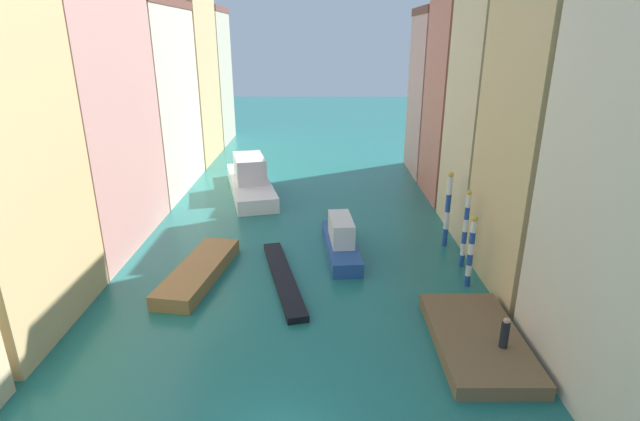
{
  "coord_description": "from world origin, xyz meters",
  "views": [
    {
      "loc": [
        1.34,
        -12.04,
        12.94
      ],
      "look_at": [
        1.4,
        19.59,
        1.5
      ],
      "focal_mm": 26.96,
      "sensor_mm": 36.0,
      "label": 1
    }
  ],
  "objects_px": {
    "mooring_pole_1": "(464,228)",
    "vaporetto_white": "(249,180)",
    "motorboat_0": "(340,240)",
    "motorboat_1": "(198,271)",
    "waterfront_dock": "(476,339)",
    "mooring_pole_2": "(447,209)",
    "person_on_dock": "(504,333)",
    "mooring_pole_0": "(470,251)",
    "gondola_black": "(282,278)"
  },
  "relations": [
    {
      "from": "mooring_pole_1",
      "to": "vaporetto_white",
      "type": "distance_m",
      "value": 20.67
    },
    {
      "from": "motorboat_0",
      "to": "motorboat_1",
      "type": "xyz_separation_m",
      "value": [
        -8.22,
        -3.33,
        -0.48
      ]
    },
    {
      "from": "waterfront_dock",
      "to": "mooring_pole_1",
      "type": "height_order",
      "value": "mooring_pole_1"
    },
    {
      "from": "waterfront_dock",
      "to": "mooring_pole_1",
      "type": "bearing_deg",
      "value": 79.12
    },
    {
      "from": "mooring_pole_1",
      "to": "mooring_pole_2",
      "type": "height_order",
      "value": "mooring_pole_2"
    },
    {
      "from": "person_on_dock",
      "to": "mooring_pole_0",
      "type": "height_order",
      "value": "mooring_pole_0"
    },
    {
      "from": "waterfront_dock",
      "to": "motorboat_1",
      "type": "bearing_deg",
      "value": 155.03
    },
    {
      "from": "mooring_pole_0",
      "to": "mooring_pole_1",
      "type": "relative_size",
      "value": 0.86
    },
    {
      "from": "gondola_black",
      "to": "motorboat_1",
      "type": "relative_size",
      "value": 1.13
    },
    {
      "from": "mooring_pole_0",
      "to": "gondola_black",
      "type": "bearing_deg",
      "value": 176.76
    },
    {
      "from": "mooring_pole_2",
      "to": "motorboat_1",
      "type": "bearing_deg",
      "value": -163.24
    },
    {
      "from": "gondola_black",
      "to": "person_on_dock",
      "type": "bearing_deg",
      "value": -35.8
    },
    {
      "from": "waterfront_dock",
      "to": "mooring_pole_2",
      "type": "relative_size",
      "value": 1.4
    },
    {
      "from": "person_on_dock",
      "to": "motorboat_1",
      "type": "xyz_separation_m",
      "value": [
        -14.61,
        7.43,
        -0.89
      ]
    },
    {
      "from": "gondola_black",
      "to": "mooring_pole_2",
      "type": "bearing_deg",
      "value": 25.56
    },
    {
      "from": "mooring_pole_1",
      "to": "vaporetto_white",
      "type": "relative_size",
      "value": 0.39
    },
    {
      "from": "mooring_pole_1",
      "to": "motorboat_1",
      "type": "relative_size",
      "value": 0.6
    },
    {
      "from": "person_on_dock",
      "to": "mooring_pole_1",
      "type": "bearing_deg",
      "value": 85.06
    },
    {
      "from": "person_on_dock",
      "to": "vaporetto_white",
      "type": "bearing_deg",
      "value": 120.61
    },
    {
      "from": "mooring_pole_2",
      "to": "motorboat_1",
      "type": "relative_size",
      "value": 0.63
    },
    {
      "from": "vaporetto_white",
      "to": "motorboat_1",
      "type": "xyz_separation_m",
      "value": [
        -0.76,
        -15.99,
        -0.73
      ]
    },
    {
      "from": "gondola_black",
      "to": "motorboat_1",
      "type": "xyz_separation_m",
      "value": [
        -4.83,
        0.37,
        0.21
      ]
    },
    {
      "from": "waterfront_dock",
      "to": "vaporetto_white",
      "type": "distance_m",
      "value": 26.01
    },
    {
      "from": "mooring_pole_0",
      "to": "vaporetto_white",
      "type": "height_order",
      "value": "mooring_pole_0"
    },
    {
      "from": "person_on_dock",
      "to": "motorboat_1",
      "type": "bearing_deg",
      "value": 153.05
    },
    {
      "from": "mooring_pole_0",
      "to": "motorboat_0",
      "type": "xyz_separation_m",
      "value": [
        -6.8,
        4.28,
        -1.23
      ]
    },
    {
      "from": "mooring_pole_1",
      "to": "motorboat_1",
      "type": "bearing_deg",
      "value": -174.64
    },
    {
      "from": "mooring_pole_0",
      "to": "mooring_pole_1",
      "type": "height_order",
      "value": "mooring_pole_1"
    },
    {
      "from": "waterfront_dock",
      "to": "mooring_pole_2",
      "type": "distance_m",
      "value": 11.3
    },
    {
      "from": "person_on_dock",
      "to": "mooring_pole_2",
      "type": "height_order",
      "value": "mooring_pole_2"
    },
    {
      "from": "mooring_pole_2",
      "to": "gondola_black",
      "type": "distance_m",
      "value": 11.65
    },
    {
      "from": "mooring_pole_2",
      "to": "motorboat_1",
      "type": "distance_m",
      "value": 15.94
    },
    {
      "from": "vaporetto_white",
      "to": "motorboat_0",
      "type": "height_order",
      "value": "vaporetto_white"
    },
    {
      "from": "mooring_pole_0",
      "to": "vaporetto_white",
      "type": "bearing_deg",
      "value": 130.1
    },
    {
      "from": "motorboat_1",
      "to": "mooring_pole_1",
      "type": "bearing_deg",
      "value": 5.36
    },
    {
      "from": "person_on_dock",
      "to": "mooring_pole_0",
      "type": "xyz_separation_m",
      "value": [
        0.41,
        6.48,
        0.82
      ]
    },
    {
      "from": "mooring_pole_1",
      "to": "motorboat_1",
      "type": "height_order",
      "value": "mooring_pole_1"
    },
    {
      "from": "mooring_pole_0",
      "to": "mooring_pole_2",
      "type": "bearing_deg",
      "value": 89.03
    },
    {
      "from": "mooring_pole_0",
      "to": "mooring_pole_1",
      "type": "xyz_separation_m",
      "value": [
        0.35,
        2.39,
        0.33
      ]
    },
    {
      "from": "person_on_dock",
      "to": "motorboat_0",
      "type": "height_order",
      "value": "motorboat_0"
    },
    {
      "from": "mooring_pole_1",
      "to": "motorboat_0",
      "type": "xyz_separation_m",
      "value": [
        -7.16,
        1.89,
        -1.56
      ]
    },
    {
      "from": "mooring_pole_0",
      "to": "vaporetto_white",
      "type": "xyz_separation_m",
      "value": [
        -14.27,
        16.94,
        -0.98
      ]
    },
    {
      "from": "waterfront_dock",
      "to": "motorboat_1",
      "type": "xyz_separation_m",
      "value": [
        -13.86,
        6.46,
        0.08
      ]
    },
    {
      "from": "mooring_pole_0",
      "to": "gondola_black",
      "type": "distance_m",
      "value": 10.39
    },
    {
      "from": "mooring_pole_1",
      "to": "gondola_black",
      "type": "height_order",
      "value": "mooring_pole_1"
    },
    {
      "from": "mooring_pole_0",
      "to": "motorboat_1",
      "type": "bearing_deg",
      "value": 176.39
    },
    {
      "from": "mooring_pole_0",
      "to": "mooring_pole_1",
      "type": "distance_m",
      "value": 2.44
    },
    {
      "from": "person_on_dock",
      "to": "mooring_pole_1",
      "type": "distance_m",
      "value": 8.98
    },
    {
      "from": "mooring_pole_1",
      "to": "mooring_pole_0",
      "type": "bearing_deg",
      "value": -98.44
    },
    {
      "from": "person_on_dock",
      "to": "vaporetto_white",
      "type": "height_order",
      "value": "vaporetto_white"
    }
  ]
}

